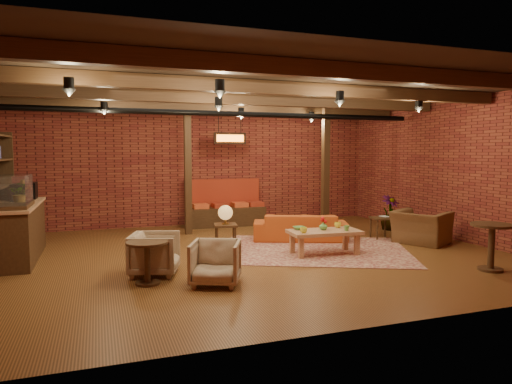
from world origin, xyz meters
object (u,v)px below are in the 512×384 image
object	(u,v)px
side_table_lamp	(225,216)
plant_tall	(391,178)
round_table_left	(147,255)
armchair_a	(155,252)
armchair_b	(215,261)
armchair_right	(421,222)
coffee_table	(323,233)
side_table_book	(381,219)
sofa	(300,227)
round_table_right	(492,239)

from	to	relation	value
side_table_lamp	plant_tall	xyz separation A→B (m)	(4.66, 1.07, 0.62)
round_table_left	armchair_a	world-z (taller)	armchair_a
armchair_b	plant_tall	world-z (taller)	plant_tall
armchair_a	armchair_right	distance (m)	5.84
coffee_table	round_table_left	distance (m)	3.58
armchair_b	round_table_left	bearing A→B (deg)	-177.55
side_table_book	plant_tall	distance (m)	1.57
plant_tall	coffee_table	bearing A→B (deg)	-145.99
side_table_book	coffee_table	bearing A→B (deg)	-153.08
sofa	round_table_left	world-z (taller)	round_table_left
round_table_right	plant_tall	bearing A→B (deg)	78.17
side_table_lamp	armchair_right	size ratio (longest dim) A/B	0.86
round_table_right	coffee_table	bearing A→B (deg)	136.09
armchair_a	armchair_right	world-z (taller)	armchair_right
side_table_lamp	armchair_a	size ratio (longest dim) A/B	1.23
armchair_right	plant_tall	size ratio (longest dim) A/B	0.41
side_table_lamp	armchair_a	bearing A→B (deg)	-139.47
coffee_table	plant_tall	xyz separation A→B (m)	(2.94, 1.98, 0.91)
sofa	plant_tall	bearing A→B (deg)	-148.14
sofa	armchair_a	size ratio (longest dim) A/B	2.74
coffee_table	round_table_right	world-z (taller)	round_table_right
side_table_lamp	round_table_right	world-z (taller)	side_table_lamp
armchair_a	coffee_table	bearing A→B (deg)	-65.27
side_table_lamp	plant_tall	world-z (taller)	plant_tall
round_table_right	plant_tall	size ratio (longest dim) A/B	0.30
round_table_left	armchair_right	size ratio (longest dim) A/B	0.60
sofa	side_table_book	xyz separation A→B (m)	(1.86, -0.43, 0.16)
armchair_right	round_table_right	distance (m)	2.32
round_table_right	plant_tall	xyz separation A→B (m)	(0.84, 4.00, 0.80)
coffee_table	armchair_right	bearing A→B (deg)	5.90
coffee_table	side_table_book	xyz separation A→B (m)	(2.03, 1.03, 0.04)
armchair_right	side_table_book	size ratio (longest dim) A/B	2.10
armchair_b	plant_tall	bearing A→B (deg)	54.08
side_table_lamp	round_table_left	distance (m)	2.54
round_table_left	armchair_a	distance (m)	0.54
armchair_right	round_table_right	xyz separation A→B (m)	(-0.42, -2.28, 0.05)
round_table_left	side_table_book	bearing A→B (deg)	19.67
round_table_left	side_table_book	world-z (taller)	round_table_left
armchair_a	side_table_book	xyz separation A→B (m)	(5.32, 1.46, 0.08)
sofa	coffee_table	bearing A→B (deg)	104.42
armchair_right	coffee_table	bearing A→B (deg)	68.43
side_table_book	round_table_left	bearing A→B (deg)	-160.33
armchair_a	armchair_right	size ratio (longest dim) A/B	0.70
armchair_b	armchair_right	bearing A→B (deg)	40.21
round_table_right	plant_tall	distance (m)	4.17
side_table_book	round_table_right	distance (m)	3.05
coffee_table	plant_tall	distance (m)	3.66
armchair_a	armchair_b	xyz separation A→B (m)	(0.80, -0.87, -0.01)
side_table_lamp	side_table_book	bearing A→B (deg)	1.87
round_table_left	plant_tall	xyz separation A→B (m)	(6.39, 2.91, 0.89)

